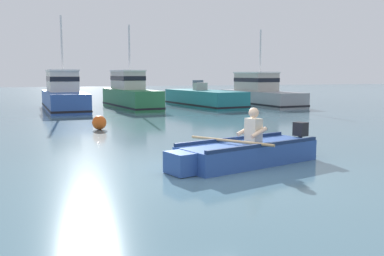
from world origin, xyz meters
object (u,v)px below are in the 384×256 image
object	(u,v)px
moored_boat_green	(130,94)
moored_boat_grey	(259,93)
moored_boat_blue	(63,95)
moored_boat_teal	(204,99)
mooring_buoy	(99,123)
rowboat_with_person	(245,152)

from	to	relation	value
moored_boat_green	moored_boat_grey	distance (m)	7.96
moored_boat_blue	moored_boat_green	size ratio (longest dim) A/B	1.12
moored_boat_teal	moored_boat_grey	size ratio (longest dim) A/B	0.94
moored_boat_teal	moored_boat_green	bearing A→B (deg)	177.18
moored_boat_teal	mooring_buoy	bearing A→B (deg)	-128.49
moored_boat_green	moored_boat_blue	bearing A→B (deg)	178.10
moored_boat_green	moored_boat_grey	world-z (taller)	moored_boat_green
moored_boat_green	mooring_buoy	distance (m)	9.31
rowboat_with_person	moored_boat_teal	world-z (taller)	moored_boat_teal
rowboat_with_person	moored_boat_green	distance (m)	15.68
moored_boat_blue	moored_boat_grey	distance (m)	11.50
moored_boat_green	mooring_buoy	world-z (taller)	moored_boat_green
rowboat_with_person	moored_boat_teal	xyz separation A→B (m)	(4.60, 15.45, 0.20)
moored_boat_teal	moored_boat_grey	world-z (taller)	moored_boat_grey
moored_boat_blue	moored_boat_green	bearing A→B (deg)	-1.90
moored_boat_green	moored_boat_grey	size ratio (longest dim) A/B	0.89
moored_boat_blue	mooring_buoy	distance (m)	9.08
moored_boat_teal	moored_boat_grey	xyz separation A→B (m)	(3.69, 0.30, 0.29)
moored_boat_green	moored_boat_teal	xyz separation A→B (m)	(4.27, -0.21, -0.34)
moored_boat_blue	moored_boat_grey	bearing A→B (deg)	-0.15
rowboat_with_person	moored_boat_green	world-z (taller)	moored_boat_green
moored_boat_grey	mooring_buoy	bearing A→B (deg)	-139.70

